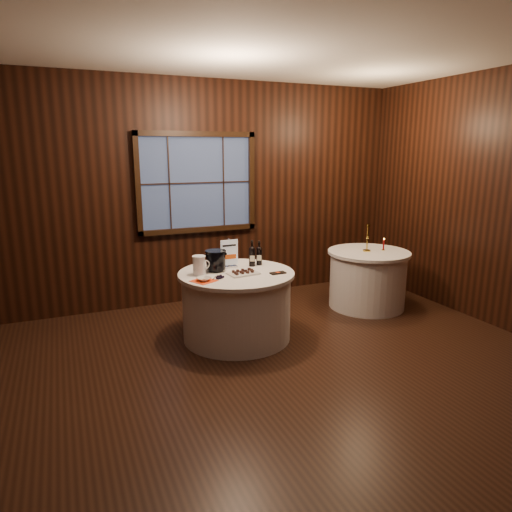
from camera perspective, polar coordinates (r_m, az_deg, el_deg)
name	(u,v)px	position (r m, az deg, el deg)	size (l,w,h in m)	color
ground	(275,376)	(4.44, 2.37, -14.81)	(6.00, 6.00, 0.00)	black
back_wall	(197,191)	(6.28, -7.42, 8.11)	(6.00, 0.10, 3.00)	black
main_table	(237,305)	(5.13, -2.44, -6.15)	(1.28, 1.28, 0.77)	silver
side_table	(367,279)	(6.33, 13.75, -2.78)	(1.08, 1.08, 0.77)	silver
sign_stand	(229,258)	(5.20, -3.38, -0.20)	(0.21, 0.10, 0.33)	silver
port_bottle_left	(252,255)	(5.25, -0.50, 0.13)	(0.07, 0.08, 0.30)	black
port_bottle_right	(259,255)	(5.30, 0.40, 0.19)	(0.07, 0.08, 0.29)	black
ice_bucket	(216,260)	(5.05, -5.05, -0.53)	(0.23, 0.23, 0.23)	black
chocolate_plate	(243,273)	(4.92, -1.62, -2.09)	(0.35, 0.25, 0.05)	silver
chocolate_box	(278,273)	(4.96, 2.75, -2.13)	(0.17, 0.09, 0.01)	black
grape_bunch	(220,277)	(4.76, -4.47, -2.66)	(0.16, 0.09, 0.04)	black
glass_pitcher	(199,265)	(4.93, -7.11, -1.14)	(0.19, 0.15, 0.21)	white
orange_napkin	(204,281)	(4.71, -6.55, -3.10)	(0.22, 0.22, 0.00)	red
cracker_bowl	(204,279)	(4.70, -6.56, -2.88)	(0.14, 0.14, 0.03)	silver
brass_candlestick	(367,242)	(6.19, 13.73, 1.76)	(0.10, 0.10, 0.36)	gold
red_candle	(384,246)	(6.32, 15.65, 1.27)	(0.05, 0.05, 0.17)	gold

